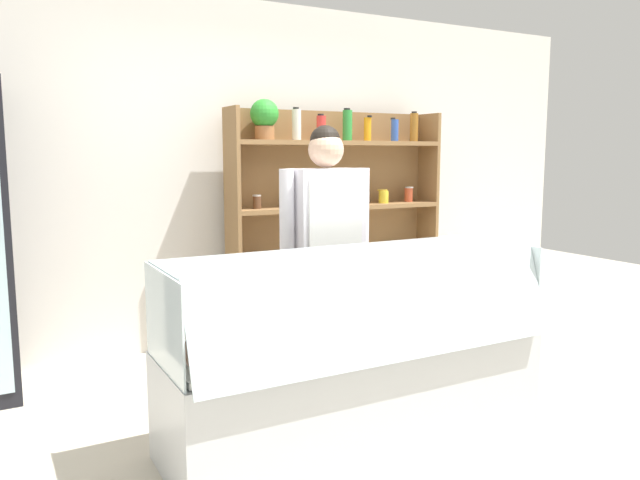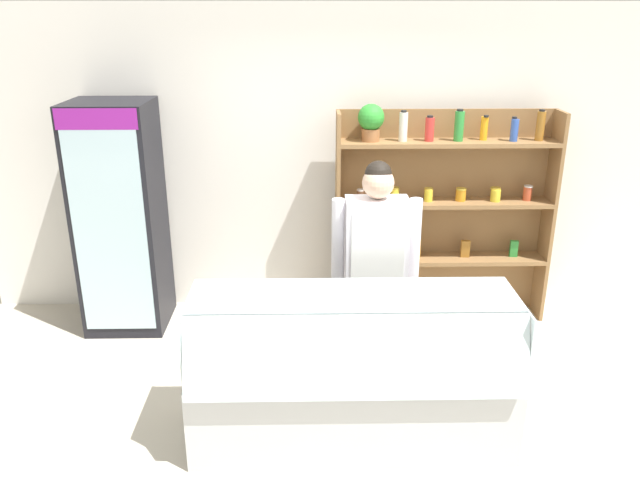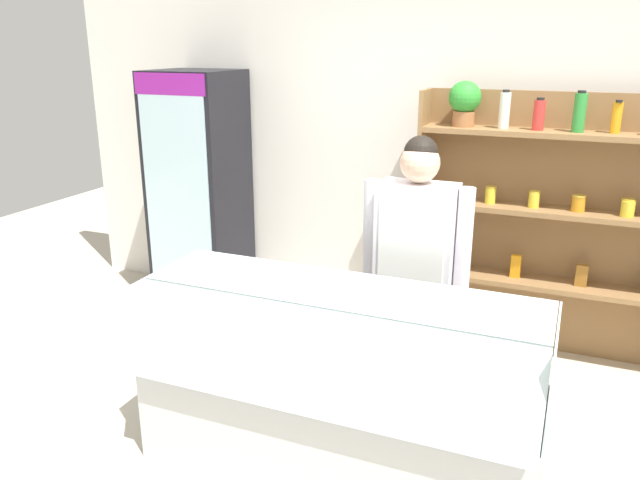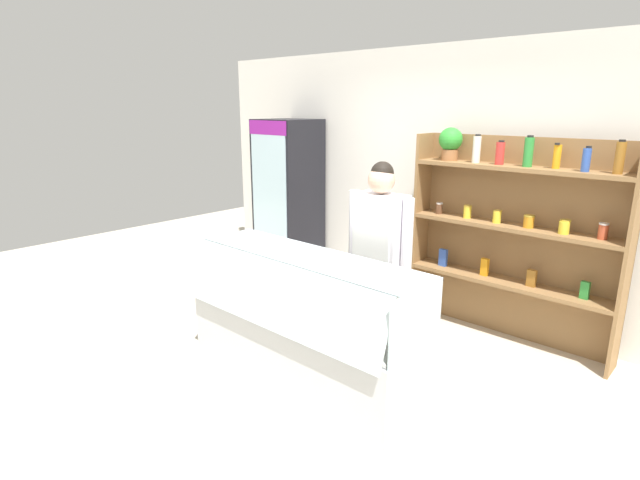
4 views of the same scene
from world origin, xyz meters
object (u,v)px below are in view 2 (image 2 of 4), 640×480
shelving_unit (438,202)px  shop_clerk (376,256)px  drinks_fridge (121,218)px  deli_display_case (351,396)px

shelving_unit → shop_clerk: shelving_unit is taller
drinks_fridge → shop_clerk: drinks_fridge is taller
shelving_unit → deli_display_case: 2.11m
drinks_fridge → shop_clerk: (2.06, -0.95, 0.02)m
drinks_fridge → shop_clerk: bearing=-24.8°
drinks_fridge → shelving_unit: size_ratio=1.02×
shelving_unit → shop_clerk: size_ratio=1.14×
deli_display_case → shop_clerk: size_ratio=1.20×
shop_clerk → drinks_fridge: bearing=155.2°
shop_clerk → deli_display_case: bearing=-106.8°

